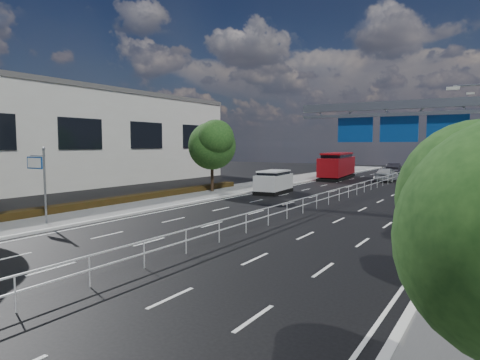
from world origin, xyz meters
The scene contains 18 objects.
ground centered at (0.00, 0.00, 0.00)m, with size 160.00×160.00×0.00m, color black.
sidewalk_near centered at (-11.50, 0.00, 0.07)m, with size 5.00×140.00×0.14m, color slate.
kerb_near centered at (-9.00, 0.00, 0.07)m, with size 0.25×140.00×0.15m, color silver.
kerb_far centered at (9.00, 0.00, 0.07)m, with size 0.25×140.00×0.15m, color silver.
median_fence centered at (0.00, 22.50, 0.53)m, with size 0.05×85.00×1.02m.
hedge_near centered at (-13.30, 5.00, 0.36)m, with size 1.00×36.00×0.44m, color black.
toilet_sign centered at (-10.95, 0.00, 2.94)m, with size 1.62×0.18×4.34m.
overhead_gantry centered at (6.74, 10.05, 5.61)m, with size 10.24×0.38×7.45m.
near_building centered at (-30.00, 18.00, 5.00)m, with size 12.00×38.00×10.00m, color beige.
near_tree_back centered at (-11.94, 17.97, 4.61)m, with size 4.84×4.51×6.69m.
white_minivan centered at (-6.89, 20.53, 1.03)m, with size 2.49×4.98×2.09m.
red_bus centered at (-7.50, 39.89, 1.76)m, with size 4.00×11.52×3.37m.
near_car_silver centered at (-1.00, 39.01, 0.85)m, with size 2.00×4.96×1.69m, color #A0A4A7.
near_car_dark centered at (-3.20, 53.64, 0.82)m, with size 1.73×4.95×1.63m, color black.
silver_minivan centered at (8.30, 8.16, 1.00)m, with size 2.15×4.92×2.03m.
parked_car_teal centered at (6.50, 21.55, 0.76)m, with size 2.53×5.49×1.53m, color #176668.
parked_car_dark centered at (6.50, 19.36, 0.78)m, with size 2.19×5.38×1.56m, color black.
pedestrian_a centered at (9.92, 13.76, 1.06)m, with size 0.67×0.44×1.84m, color gray.
Camera 1 is at (10.89, -14.29, 4.48)m, focal length 32.00 mm.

